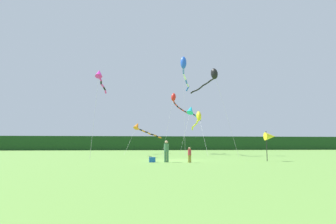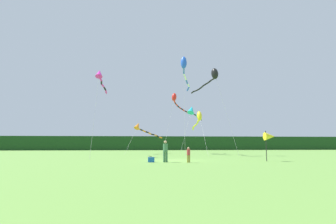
{
  "view_description": "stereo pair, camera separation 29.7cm",
  "coord_description": "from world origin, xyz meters",
  "views": [
    {
      "loc": [
        -3.38,
        -24.62,
        1.43
      ],
      "look_at": [
        0.0,
        6.0,
        5.02
      ],
      "focal_mm": 29.61,
      "sensor_mm": 36.0,
      "label": 1
    },
    {
      "loc": [
        -3.08,
        -24.65,
        1.43
      ],
      "look_at": [
        0.0,
        6.0,
        5.02
      ],
      "focal_mm": 29.61,
      "sensor_mm": 36.0,
      "label": 2
    }
  ],
  "objects": [
    {
      "name": "person_adult",
      "position": [
        -1.05,
        -2.38,
        0.96
      ],
      "size": [
        0.38,
        0.38,
        1.72
      ],
      "color": "#3F724C",
      "rests_on": "ground"
    },
    {
      "name": "distant_treeline",
      "position": [
        0.0,
        45.0,
        1.69
      ],
      "size": [
        108.0,
        3.46,
        3.38
      ],
      "primitive_type": "cube",
      "color": "#193D19",
      "rests_on": "ground"
    },
    {
      "name": "kite_orange",
      "position": [
        -2.88,
        15.65,
        3.75
      ],
      "size": [
        5.62,
        7.61,
        4.68
      ],
      "color": "#B2B2B2",
      "rests_on": "ground"
    },
    {
      "name": "kite_magenta",
      "position": [
        -7.91,
        8.18,
        9.46
      ],
      "size": [
        0.87,
        9.08,
        10.31
      ],
      "color": "#B2B2B2",
      "rests_on": "ground"
    },
    {
      "name": "person_child",
      "position": [
        0.72,
        -2.94,
        0.67
      ],
      "size": [
        0.27,
        0.27,
        1.21
      ],
      "color": "olive",
      "rests_on": "ground"
    },
    {
      "name": "kite_yellow",
      "position": [
        5.14,
        13.67,
        5.16
      ],
      "size": [
        0.73,
        9.21,
        6.23
      ],
      "color": "#B2B2B2",
      "rests_on": "ground"
    },
    {
      "name": "kite_cyan",
      "position": [
        4.73,
        16.6,
        6.55
      ],
      "size": [
        4.53,
        6.43,
        7.42
      ],
      "color": "#B2B2B2",
      "rests_on": "ground"
    },
    {
      "name": "kite_blue",
      "position": [
        2.57,
        10.11,
        11.34
      ],
      "size": [
        2.29,
        10.59,
        12.68
      ],
      "color": "#B2B2B2",
      "rests_on": "ground"
    },
    {
      "name": "banner_flag_pole",
      "position": [
        7.91,
        -1.97,
        2.08
      ],
      "size": [
        0.9,
        0.7,
        2.56
      ],
      "color": "black",
      "rests_on": "ground"
    },
    {
      "name": "kite_red",
      "position": [
        2.26,
        16.56,
        8.09
      ],
      "size": [
        5.02,
        8.72,
        9.15
      ],
      "color": "#B2B2B2",
      "rests_on": "ground"
    },
    {
      "name": "kite_black",
      "position": [
        6.52,
        10.74,
        10.55
      ],
      "size": [
        4.41,
        7.24,
        11.59
      ],
      "color": "#B2B2B2",
      "rests_on": "ground"
    },
    {
      "name": "cooler_box",
      "position": [
        -2.18,
        -2.25,
        0.2
      ],
      "size": [
        0.5,
        0.36,
        0.4
      ],
      "primitive_type": "cube",
      "color": "#1959B2",
      "rests_on": "ground"
    },
    {
      "name": "ground_plane",
      "position": [
        0.0,
        0.0,
        0.0
      ],
      "size": [
        120.0,
        120.0,
        0.0
      ],
      "primitive_type": "plane",
      "color": "#6B9E42"
    }
  ]
}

